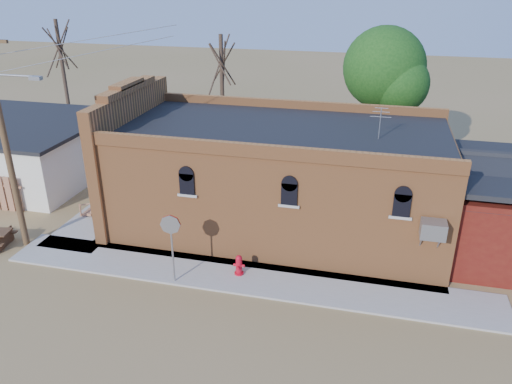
% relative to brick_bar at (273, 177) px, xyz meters
% --- Properties ---
extents(ground, '(120.00, 120.00, 0.00)m').
position_rel_brick_bar_xyz_m(ground, '(-1.64, -5.49, -2.34)').
color(ground, olive).
rests_on(ground, ground).
extents(sidewalk_south, '(19.00, 2.20, 0.08)m').
position_rel_brick_bar_xyz_m(sidewalk_south, '(-0.14, -4.59, -2.30)').
color(sidewalk_south, '#9E9991').
rests_on(sidewalk_south, ground).
extents(sidewalk_west, '(2.60, 10.00, 0.08)m').
position_rel_brick_bar_xyz_m(sidewalk_west, '(-7.94, 0.51, -2.30)').
color(sidewalk_west, '#9E9991').
rests_on(sidewalk_west, ground).
extents(brick_bar, '(16.40, 7.97, 6.30)m').
position_rel_brick_bar_xyz_m(brick_bar, '(0.00, 0.00, 0.00)').
color(brick_bar, '#BC6D39').
rests_on(brick_bar, ground).
extents(utility_pole, '(3.12, 0.26, 9.00)m').
position_rel_brick_bar_xyz_m(utility_pole, '(-9.79, -4.29, 2.43)').
color(utility_pole, '#43301A').
rests_on(utility_pole, ground).
extents(tree_bare_near, '(2.80, 2.80, 7.65)m').
position_rel_brick_bar_xyz_m(tree_bare_near, '(-4.64, 7.51, 3.62)').
color(tree_bare_near, '#4C3B2B').
rests_on(tree_bare_near, ground).
extents(tree_bare_far, '(2.80, 2.80, 8.16)m').
position_rel_brick_bar_xyz_m(tree_bare_far, '(-15.64, 8.51, 4.02)').
color(tree_bare_far, '#4C3B2B').
rests_on(tree_bare_far, ground).
extents(tree_leafy, '(4.40, 4.40, 8.15)m').
position_rel_brick_bar_xyz_m(tree_leafy, '(4.36, 8.01, 3.59)').
color(tree_leafy, '#4C3B2B').
rests_on(tree_leafy, ground).
extents(fire_hydrant, '(0.46, 0.43, 0.81)m').
position_rel_brick_bar_xyz_m(fire_hydrant, '(-0.34, -4.47, -1.86)').
color(fire_hydrant, red).
rests_on(fire_hydrant, sidewalk_south).
extents(stop_sign, '(0.74, 0.18, 2.74)m').
position_rel_brick_bar_xyz_m(stop_sign, '(-2.56, -5.49, -0.15)').
color(stop_sign, gray).
rests_on(stop_sign, sidewalk_south).
extents(trash_barrel, '(0.61, 0.61, 0.73)m').
position_rel_brick_bar_xyz_m(trash_barrel, '(-6.94, 0.52, -1.90)').
color(trash_barrel, navy).
rests_on(trash_barrel, sidewalk_west).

